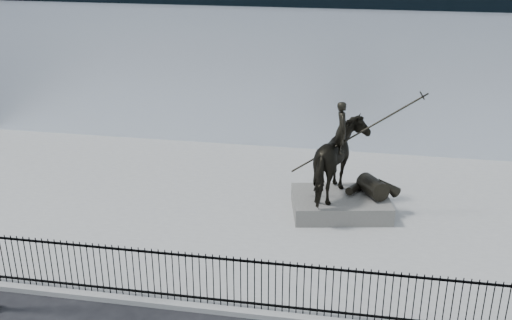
# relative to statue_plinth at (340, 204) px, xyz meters

# --- Properties ---
(plaza) EXTENTS (30.00, 12.00, 0.15)m
(plaza) POSITION_rel_statue_plinth_xyz_m (-1.73, -0.15, -0.38)
(plaza) COLOR gray
(plaza) RESTS_ON ground
(building) EXTENTS (44.00, 14.00, 9.00)m
(building) POSITION_rel_statue_plinth_xyz_m (-1.73, 12.85, 4.05)
(building) COLOR white
(building) RESTS_ON ground
(picket_fence) EXTENTS (22.10, 0.10, 1.50)m
(picket_fence) POSITION_rel_statue_plinth_xyz_m (-1.73, -5.90, 0.45)
(picket_fence) COLOR black
(picket_fence) RESTS_ON plaza
(statue_plinth) EXTENTS (3.58, 2.78, 0.61)m
(statue_plinth) POSITION_rel_statue_plinth_xyz_m (0.00, 0.00, 0.00)
(statue_plinth) COLOR #585650
(statue_plinth) RESTS_ON plaza
(equestrian_statue) EXTENTS (4.08, 2.91, 3.51)m
(equestrian_statue) POSITION_rel_statue_plinth_xyz_m (0.06, 0.01, 1.57)
(equestrian_statue) COLOR black
(equestrian_statue) RESTS_ON statue_plinth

